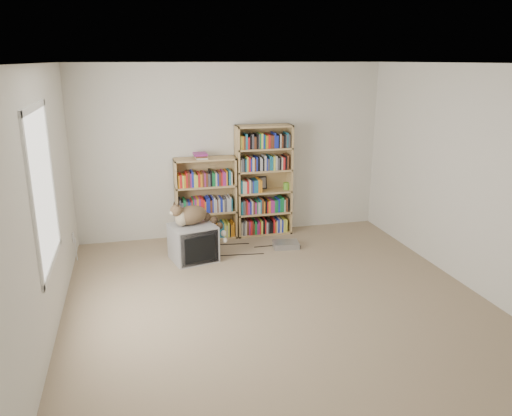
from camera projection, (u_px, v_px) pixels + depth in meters
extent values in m
cube|color=gray|center=(281.00, 307.00, 5.31)|extent=(4.50, 5.00, 0.01)
cube|color=silver|center=(232.00, 151.00, 7.27)|extent=(4.50, 0.02, 2.50)
cube|color=silver|center=(423.00, 313.00, 2.63)|extent=(4.50, 0.02, 2.50)
cube|color=silver|center=(40.00, 210.00, 4.42)|extent=(0.02, 5.00, 2.50)
cube|color=silver|center=(478.00, 181.00, 5.48)|extent=(0.02, 5.00, 2.50)
cube|color=white|center=(285.00, 63.00, 4.59)|extent=(4.50, 5.00, 0.02)
cube|color=white|center=(43.00, 188.00, 4.57)|extent=(0.02, 1.22, 1.52)
cube|color=#A3A3A6|center=(193.00, 243.00, 6.51)|extent=(0.65, 0.61, 0.48)
cube|color=black|center=(200.00, 248.00, 6.31)|extent=(0.50, 0.14, 0.44)
cube|color=black|center=(200.00, 249.00, 6.30)|extent=(0.40, 0.10, 0.33)
cube|color=black|center=(190.00, 241.00, 6.61)|extent=(0.38, 0.34, 0.29)
ellipsoid|color=#342615|center=(191.00, 215.00, 6.46)|extent=(0.53, 0.44, 0.25)
ellipsoid|color=#342615|center=(199.00, 214.00, 6.53)|extent=(0.27, 0.28, 0.18)
ellipsoid|color=tan|center=(182.00, 218.00, 6.36)|extent=(0.23, 0.23, 0.20)
ellipsoid|color=#342615|center=(176.00, 210.00, 6.30)|extent=(0.20, 0.20, 0.15)
sphere|color=beige|center=(172.00, 213.00, 6.27)|extent=(0.08, 0.08, 0.06)
cone|color=black|center=(178.00, 206.00, 6.26)|extent=(0.08, 0.09, 0.08)
cone|color=black|center=(174.00, 204.00, 6.32)|extent=(0.08, 0.09, 0.08)
cube|color=tan|center=(237.00, 182.00, 7.26)|extent=(0.02, 0.30, 1.63)
cube|color=tan|center=(289.00, 179.00, 7.44)|extent=(0.02, 0.30, 1.63)
cube|color=tan|center=(261.00, 179.00, 7.48)|extent=(0.82, 0.03, 1.63)
cube|color=tan|center=(264.00, 126.00, 7.12)|extent=(0.82, 0.30, 0.02)
cube|color=tan|center=(263.00, 232.00, 7.58)|extent=(0.82, 0.30, 0.03)
cube|color=tan|center=(264.00, 212.00, 7.49)|extent=(0.82, 0.30, 0.03)
cube|color=tan|center=(264.00, 191.00, 7.40)|extent=(0.82, 0.30, 0.02)
cube|color=tan|center=(264.00, 170.00, 7.30)|extent=(0.82, 0.30, 0.02)
cube|color=tan|center=(264.00, 148.00, 7.21)|extent=(0.82, 0.30, 0.02)
cube|color=red|center=(263.00, 226.00, 7.55)|extent=(0.74, 0.24, 0.19)
cube|color=#1B2BB1|center=(264.00, 205.00, 7.46)|extent=(0.74, 0.24, 0.19)
cube|color=#15763A|center=(264.00, 184.00, 7.37)|extent=(0.74, 0.24, 0.19)
cube|color=beige|center=(264.00, 163.00, 7.27)|extent=(0.74, 0.24, 0.19)
cube|color=black|center=(264.00, 141.00, 7.18)|extent=(0.74, 0.24, 0.19)
cube|color=tan|center=(176.00, 201.00, 7.11)|extent=(0.02, 0.30, 1.20)
cube|color=tan|center=(234.00, 197.00, 7.31)|extent=(0.03, 0.30, 1.20)
cube|color=tan|center=(204.00, 196.00, 7.34)|extent=(0.87, 0.03, 1.20)
cube|color=tan|center=(205.00, 159.00, 7.04)|extent=(0.87, 0.30, 0.02)
cube|color=tan|center=(207.00, 237.00, 7.38)|extent=(0.87, 0.30, 0.03)
cube|color=tan|center=(206.00, 212.00, 7.26)|extent=(0.87, 0.30, 0.03)
cube|color=tan|center=(205.00, 186.00, 7.15)|extent=(0.87, 0.30, 0.02)
cube|color=red|center=(207.00, 230.00, 7.35)|extent=(0.79, 0.24, 0.19)
cube|color=#1B2BB1|center=(206.00, 205.00, 7.23)|extent=(0.79, 0.24, 0.19)
cube|color=#15763A|center=(205.00, 178.00, 7.12)|extent=(0.79, 0.24, 0.19)
cube|color=red|center=(200.00, 156.00, 6.97)|extent=(0.19, 0.25, 0.08)
cylinder|color=#63AC31|center=(286.00, 186.00, 7.46)|extent=(0.09, 0.09, 0.10)
cube|color=black|center=(262.00, 183.00, 7.46)|extent=(0.15, 0.05, 0.19)
cube|color=#9D9DA1|center=(286.00, 245.00, 7.00)|extent=(0.38, 0.30, 0.08)
cube|color=silver|center=(73.00, 238.00, 6.46)|extent=(0.01, 0.08, 0.13)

